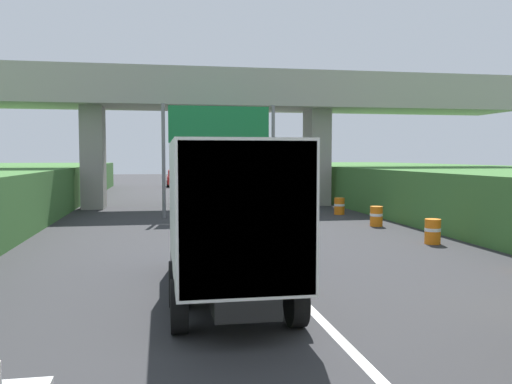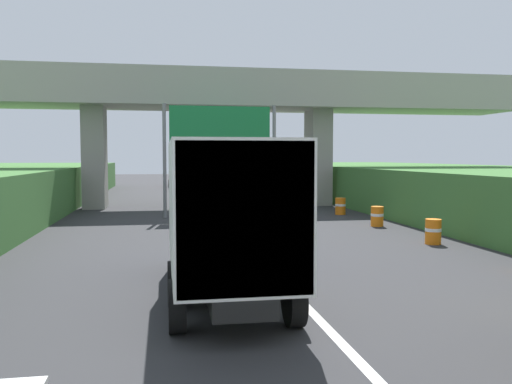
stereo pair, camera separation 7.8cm
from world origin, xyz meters
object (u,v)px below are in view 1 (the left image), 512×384
Objects in this scene: car_red at (176,178)px; construction_barrel_3 at (433,231)px; construction_barrel_4 at (376,216)px; truck_green at (269,172)px; truck_blue at (224,211)px; overhead_highway_sign at (219,133)px; construction_barrel_5 at (339,206)px.

construction_barrel_3 is (8.05, -38.56, -0.40)m from car_red.
truck_green is at bearing 94.39° from construction_barrel_4.
truck_blue is 44.47m from car_red.
car_red is at bearing 112.44° from truck_green.
construction_barrel_4 is (8.17, 10.85, -1.47)m from truck_blue.
construction_barrel_3 is (8.22, 5.89, -1.47)m from truck_blue.
overhead_highway_sign reaches higher than truck_blue.
overhead_highway_sign is at bearing -112.61° from truck_green.
truck_blue is (-1.64, -15.91, -2.42)m from overhead_highway_sign.
truck_blue is 10.22m from construction_barrel_3.
truck_green is 8.11× the size of construction_barrel_4.
truck_green is at bearing 76.47° from truck_blue.
truck_blue reaches higher than construction_barrel_5.
truck_green is (6.82, 28.36, 0.00)m from truck_blue.
construction_barrel_3 and construction_barrel_5 have the same top height.
construction_barrel_3 is at bearing -86.45° from truck_green.
overhead_highway_sign is 16.18m from truck_blue.
truck_blue reaches higher than construction_barrel_4.
overhead_highway_sign reaches higher than car_red.
truck_green is 12.70m from construction_barrel_5.
car_red is (-6.65, 16.10, -1.08)m from truck_green.
construction_barrel_3 is 9.92m from construction_barrel_5.
overhead_highway_sign is 28.79m from car_red.
car_red is 29.73m from construction_barrel_5.
truck_green reaches higher than construction_barrel_5.
car_red is 4.56× the size of construction_barrel_4.
truck_blue is 8.11× the size of construction_barrel_5.
truck_blue is at bearing -90.22° from car_red.
car_red is (-1.47, 28.54, -3.49)m from overhead_highway_sign.
construction_barrel_5 is at bearing 90.48° from construction_barrel_3.
truck_green is 8.11× the size of construction_barrel_3.
overhead_highway_sign is at bearing 179.15° from construction_barrel_5.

